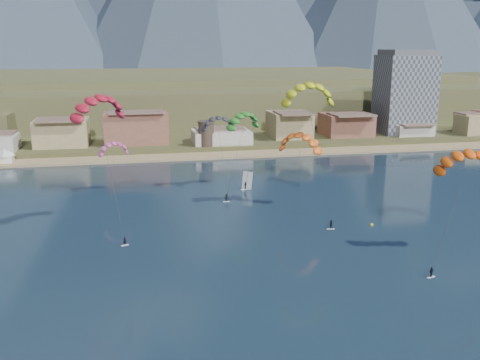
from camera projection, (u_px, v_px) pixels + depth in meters
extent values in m
plane|color=black|center=(286.00, 304.00, 74.69)|extent=(2400.00, 2400.00, 0.00)
cube|color=tan|center=(195.00, 156.00, 175.50)|extent=(2200.00, 12.00, 0.90)
cube|color=#4D492A|center=(147.00, 80.00, 607.56)|extent=(2200.00, 900.00, 4.00)
cube|color=brown|center=(243.00, 96.00, 289.54)|extent=(320.00, 150.00, 15.00)
cube|color=brown|center=(94.00, 90.00, 311.70)|extent=(380.00, 170.00, 18.00)
cube|color=#2E394C|center=(138.00, 35.00, 917.51)|extent=(2000.00, 200.00, 110.00)
cube|color=gray|center=(405.00, 94.00, 208.96)|extent=(20.00, 16.00, 30.00)
cube|color=#59595E|center=(408.00, 52.00, 205.14)|extent=(18.00, 14.40, 2.00)
cylinder|color=#47382D|center=(206.00, 134.00, 182.71)|extent=(5.20, 5.20, 8.00)
cylinder|color=#47382D|center=(206.00, 122.00, 181.69)|extent=(5.82, 5.82, 0.60)
cube|color=white|center=(5.00, 159.00, 163.88)|extent=(4.50, 4.50, 2.00)
pyramid|color=white|center=(4.00, 149.00, 163.17)|extent=(6.40, 6.40, 2.00)
cube|color=silver|center=(125.00, 245.00, 96.71)|extent=(1.42, 0.96, 0.09)
imported|color=black|center=(125.00, 241.00, 96.51)|extent=(0.69, 0.59, 1.58)
cylinder|color=#262626|center=(112.00, 178.00, 98.11)|extent=(0.05, 0.05, 23.06)
cube|color=silver|center=(331.00, 229.00, 105.41)|extent=(1.58, 0.74, 0.10)
imported|color=black|center=(331.00, 224.00, 105.19)|extent=(0.96, 0.81, 1.74)
cylinder|color=#262626|center=(319.00, 162.00, 108.85)|extent=(0.05, 0.05, 25.66)
cube|color=silver|center=(431.00, 277.00, 83.24)|extent=(1.47, 0.85, 0.09)
imported|color=black|center=(431.00, 272.00, 83.04)|extent=(1.03, 0.68, 1.62)
cylinder|color=#262626|center=(449.00, 221.00, 86.14)|extent=(0.05, 0.05, 18.13)
cube|color=silver|center=(226.00, 202.00, 124.22)|extent=(1.53, 0.49, 0.10)
imported|color=black|center=(226.00, 198.00, 123.99)|extent=(1.14, 0.67, 1.75)
cylinder|color=#262626|center=(235.00, 162.00, 127.88)|extent=(0.05, 0.05, 18.80)
cylinder|color=#262626|center=(115.00, 177.00, 127.29)|extent=(0.04, 0.04, 12.13)
cylinder|color=#262626|center=(221.00, 163.00, 129.41)|extent=(0.04, 0.04, 16.65)
cylinder|color=#262626|center=(305.00, 182.00, 116.44)|extent=(0.04, 0.04, 14.45)
cube|color=silver|center=(246.00, 189.00, 134.98)|extent=(2.63, 1.27, 0.13)
imported|color=black|center=(246.00, 186.00, 134.75)|extent=(0.99, 0.76, 1.82)
cube|color=white|center=(247.00, 180.00, 134.52)|extent=(1.55, 2.89, 4.35)
sphere|color=yellow|center=(372.00, 225.00, 107.65)|extent=(0.66, 0.66, 0.66)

